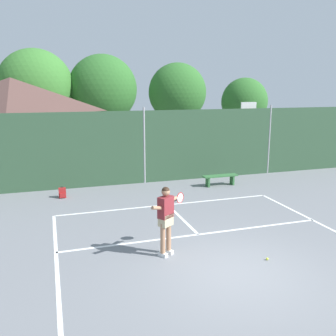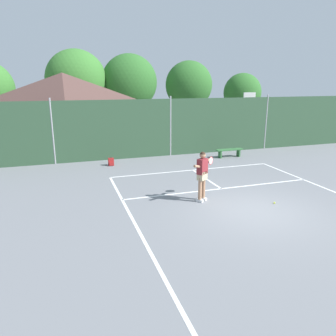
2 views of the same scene
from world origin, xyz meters
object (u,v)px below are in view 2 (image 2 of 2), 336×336
at_px(backpack_red, 111,162).
at_px(tennis_player, 202,172).
at_px(basketball_hoop, 248,111).
at_px(tennis_ball, 274,203).
at_px(courtside_bench, 229,151).

bearing_deg(backpack_red, tennis_player, -68.89).
relative_size(basketball_hoop, tennis_player, 1.91).
height_order(tennis_ball, backpack_red, backpack_red).
distance_m(basketball_hoop, backpack_red, 10.46).
height_order(tennis_player, backpack_red, tennis_player).
bearing_deg(basketball_hoop, tennis_player, -129.35).
height_order(basketball_hoop, backpack_red, basketball_hoop).
distance_m(tennis_ball, courtside_bench, 7.38).
xyz_separation_m(tennis_ball, backpack_red, (-4.77, 7.29, 0.16)).
relative_size(tennis_ball, courtside_bench, 0.04).
bearing_deg(courtside_bench, tennis_player, -126.43).
bearing_deg(courtside_bench, basketball_hoop, 45.61).
bearing_deg(tennis_player, tennis_ball, -24.74).
relative_size(tennis_ball, backpack_red, 0.14).
bearing_deg(courtside_bench, backpack_red, 178.24).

